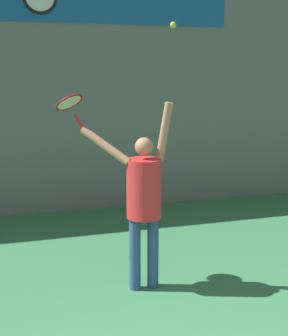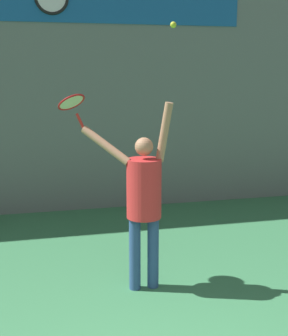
{
  "view_description": "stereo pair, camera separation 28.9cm",
  "coord_description": "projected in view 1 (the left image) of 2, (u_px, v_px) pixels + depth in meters",
  "views": [
    {
      "loc": [
        -1.11,
        -2.06,
        2.45
      ],
      "look_at": [
        0.34,
        2.77,
        1.42
      ],
      "focal_mm": 50.0,
      "sensor_mm": 36.0,
      "label": 1
    },
    {
      "loc": [
        -0.83,
        -2.13,
        2.45
      ],
      "look_at": [
        0.34,
        2.77,
        1.42
      ],
      "focal_mm": 50.0,
      "sensor_mm": 36.0,
      "label": 2
    }
  ],
  "objects": [
    {
      "name": "back_wall",
      "position": [
        68.0,
        69.0,
        7.99
      ],
      "size": [
        18.0,
        0.1,
        5.0
      ],
      "color": "slate",
      "rests_on": "ground_plane"
    },
    {
      "name": "tennis_player",
      "position": [
        143.0,
        196.0,
        5.21
      ],
      "size": [
        0.98,
        0.6,
        2.14
      ],
      "color": "#2D4C7F",
      "rests_on": "ground_plane"
    },
    {
      "name": "tennis_racket",
      "position": [
        70.0,
        104.0,
        5.28
      ],
      "size": [
        0.43,
        0.42,
        0.4
      ],
      "color": "red"
    },
    {
      "name": "tennis_ball",
      "position": [
        173.0,
        25.0,
        4.85
      ],
      "size": [
        0.07,
        0.07,
        0.07
      ],
      "color": "#CCDB2D"
    }
  ]
}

